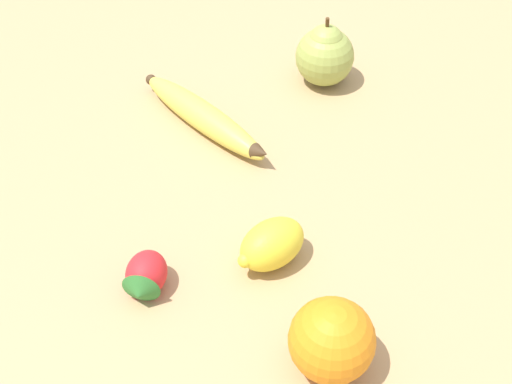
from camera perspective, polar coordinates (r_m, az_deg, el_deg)
The scene contains 6 objects.
ground_plane at distance 0.80m, azimuth 1.68°, elevation -0.83°, with size 3.00×3.00×0.00m, color tan.
banana at distance 0.89m, azimuth -4.17°, elevation 6.02°, with size 0.22×0.12×0.04m.
orange at distance 0.64m, azimuth 6.08°, elevation -11.71°, with size 0.08×0.08×0.08m.
pear at distance 0.96m, azimuth 5.53°, elevation 10.93°, with size 0.08×0.08×0.10m.
strawberry at distance 0.71m, azimuth -8.84°, elevation -6.70°, with size 0.05×0.06×0.04m.
lemon at distance 0.72m, azimuth 1.26°, elevation -4.20°, with size 0.08×0.09×0.05m.
Camera 1 is at (0.20, -0.53, 0.56)m, focal length 50.00 mm.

